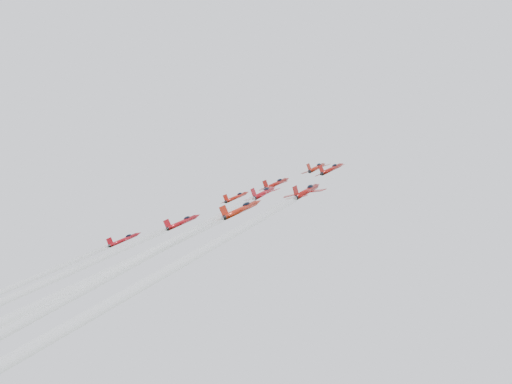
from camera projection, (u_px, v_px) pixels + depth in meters
The scene contains 8 objects.
jet_lead at pixel (317, 168), 173.63m from camera, with size 10.17×12.92×8.54m.
jet_row2_left at pixel (236, 197), 165.03m from camera, with size 8.62×10.95×7.24m.
jet_row2_center at pixel (276, 184), 164.63m from camera, with size 9.84×12.51×8.26m.
jet_row2_right at pixel (332, 169), 151.19m from camera, with size 9.36×11.90×7.86m.
jet_center at pixel (125, 260), 105.25m from camera, with size 10.56×98.27×61.47m.
jet_rear_left at pixel (27, 293), 104.76m from camera, with size 9.47×88.12×55.12m.
jet_rear_right at pixel (53, 303), 82.83m from camera, with size 10.54×98.06×61.34m.
jet_rear_farright at pixel (158, 272), 78.68m from camera, with size 9.63×89.63×56.06m.
Camera 1 is at (85.08, -109.70, 77.87)m, focal length 40.00 mm.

